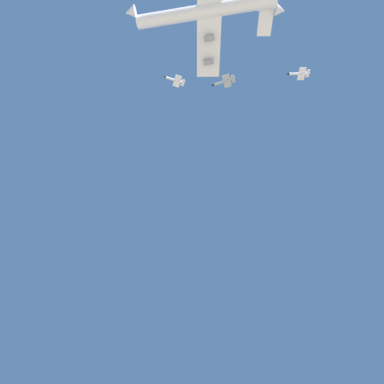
# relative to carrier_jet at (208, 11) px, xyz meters

# --- Properties ---
(carrier_jet) EXTENTS (73.39, 59.23, 20.85)m
(carrier_jet) POSITION_rel_carrier_jet_xyz_m (0.00, 0.00, 0.00)
(carrier_jet) COLOR white
(chase_jet_lead) EXTENTS (13.05, 12.60, 4.00)m
(chase_jet_lead) POSITION_rel_carrier_jet_xyz_m (36.89, -33.59, 30.98)
(chase_jet_lead) COLOR silver
(chase_jet_left_wing) EXTENTS (15.27, 8.46, 4.00)m
(chase_jet_left_wing) POSITION_rel_carrier_jet_xyz_m (5.54, -40.28, 11.26)
(chase_jet_left_wing) COLOR #999EA3
(chase_jet_trailing) EXTENTS (15.02, 9.20, 4.00)m
(chase_jet_trailing) POSITION_rel_carrier_jet_xyz_m (-38.89, -60.34, 22.45)
(chase_jet_trailing) COLOR silver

